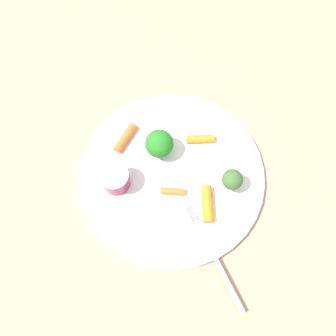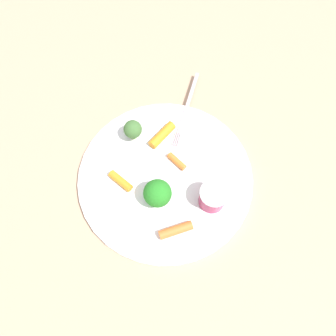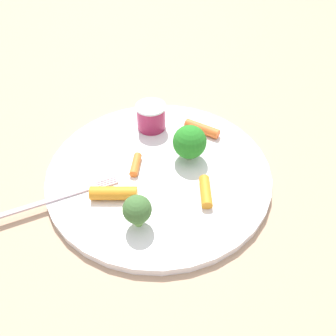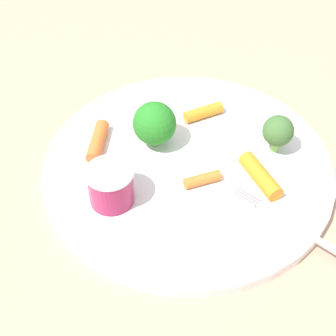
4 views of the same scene
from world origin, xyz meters
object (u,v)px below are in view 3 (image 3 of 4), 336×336
broccoli_floret_1 (137,210)px  carrot_stick_2 (114,193)px  fork (52,200)px  plate (159,170)px  broccoli_floret_0 (190,142)px  carrot_stick_3 (136,165)px  sauce_cup (151,117)px  carrot_stick_1 (202,129)px  carrot_stick_0 (206,191)px

broccoli_floret_1 → carrot_stick_2: bearing=71.2°
carrot_stick_2 → fork: carrot_stick_2 is taller
plate → broccoli_floret_1: (-0.09, -0.03, 0.03)m
carrot_stick_2 → broccoli_floret_0: bearing=-21.4°
broccoli_floret_0 → fork: (-0.16, 0.11, -0.03)m
carrot_stick_2 → carrot_stick_3: (0.06, 0.01, -0.00)m
sauce_cup → broccoli_floret_1: (-0.16, -0.09, 0.01)m
carrot_stick_1 → fork: bearing=156.0°
plate → carrot_stick_3: (-0.02, 0.03, 0.01)m
sauce_cup → fork: 0.19m
sauce_cup → fork: (-0.19, 0.02, -0.02)m
fork → broccoli_floret_1: bearing=-76.1°
carrot_stick_1 → carrot_stick_0: bearing=-150.9°
broccoli_floret_1 → carrot_stick_1: (0.19, 0.02, -0.02)m
fork → carrot_stick_0: bearing=-55.8°
broccoli_floret_0 → carrot_stick_3: size_ratio=1.38×
carrot_stick_0 → carrot_stick_1: carrot_stick_1 is taller
broccoli_floret_0 → broccoli_floret_1: bearing=-177.9°
broccoli_floret_1 → carrot_stick_0: size_ratio=0.95×
carrot_stick_0 → fork: bearing=124.2°
sauce_cup → carrot_stick_0: (-0.08, -0.14, -0.01)m
carrot_stick_1 → carrot_stick_2: 0.18m
fork → carrot_stick_2: bearing=-55.0°
carrot_stick_0 → carrot_stick_1: size_ratio=0.84×
carrot_stick_2 → fork: bearing=125.0°
broccoli_floret_0 → carrot_stick_3: broccoli_floret_0 is taller
sauce_cup → broccoli_floret_0: broccoli_floret_0 is taller
broccoli_floret_1 → fork: broccoli_floret_1 is taller
sauce_cup → broccoli_floret_0: size_ratio=0.87×
carrot_stick_0 → sauce_cup: bearing=59.0°
carrot_stick_3 → sauce_cup: bearing=20.0°
carrot_stick_0 → carrot_stick_3: size_ratio=1.21×
carrot_stick_3 → fork: size_ratio=0.25×
broccoli_floret_0 → broccoli_floret_1: size_ratio=1.20×
sauce_cup → carrot_stick_1: bearing=-68.2°
broccoli_floret_1 → carrot_stick_1: size_ratio=0.80×
sauce_cup → carrot_stick_2: (-0.15, -0.04, -0.01)m
broccoli_floret_1 → carrot_stick_3: broccoli_floret_1 is taller
carrot_stick_3 → carrot_stick_1: bearing=-20.0°
carrot_stick_1 → fork: (-0.22, 0.10, -0.01)m
broccoli_floret_1 → carrot_stick_0: 0.10m
sauce_cup → carrot_stick_1: size_ratio=0.84×
sauce_cup → carrot_stick_3: 0.09m
broccoli_floret_0 → carrot_stick_1: broccoli_floret_0 is taller
broccoli_floret_0 → plate: bearing=146.1°
carrot_stick_2 → carrot_stick_3: size_ratio=1.52×
broccoli_floret_1 → carrot_stick_3: (0.08, 0.06, -0.02)m
plate → broccoli_floret_0: 0.06m
broccoli_floret_1 → carrot_stick_2: (0.02, 0.05, -0.02)m
sauce_cup → carrot_stick_1: 0.08m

